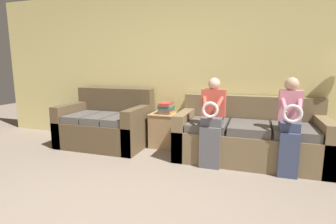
# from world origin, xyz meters

# --- Properties ---
(wall_back) EXTENTS (7.30, 0.06, 2.55)m
(wall_back) POSITION_xyz_m (0.00, 2.72, 1.27)
(wall_back) COLOR #DBCC7F
(wall_back) RESTS_ON ground_plane
(couch_main) EXTENTS (1.98, 0.93, 0.87)m
(couch_main) POSITION_xyz_m (1.09, 2.25, 0.32)
(couch_main) COLOR brown
(couch_main) RESTS_ON ground_plane
(couch_side) EXTENTS (1.39, 0.93, 0.93)m
(couch_side) POSITION_xyz_m (-1.19, 2.23, 0.33)
(couch_side) COLOR brown
(couch_side) RESTS_ON ground_plane
(child_left_seated) EXTENTS (0.32, 0.37, 1.16)m
(child_left_seated) POSITION_xyz_m (0.63, 1.86, 0.63)
(child_left_seated) COLOR #56565B
(child_left_seated) RESTS_ON ground_plane
(child_right_seated) EXTENTS (0.26, 0.37, 1.18)m
(child_right_seated) POSITION_xyz_m (1.56, 1.86, 0.65)
(child_right_seated) COLOR #384260
(child_right_seated) RESTS_ON ground_plane
(side_shelf) EXTENTS (0.51, 0.45, 0.55)m
(side_shelf) POSITION_xyz_m (-0.19, 2.45, 0.29)
(side_shelf) COLOR #9E7A51
(side_shelf) RESTS_ON ground_plane
(book_stack) EXTENTS (0.22, 0.29, 0.18)m
(book_stack) POSITION_xyz_m (-0.20, 2.45, 0.64)
(book_stack) COLOR orange
(book_stack) RESTS_ON side_shelf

